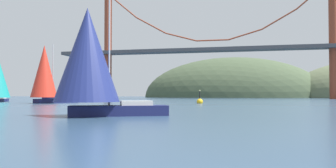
% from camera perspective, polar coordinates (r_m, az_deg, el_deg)
% --- Properties ---
extents(ground_plane, '(360.00, 360.00, 0.00)m').
position_cam_1_polar(ground_plane, '(29.44, -11.67, -4.93)').
color(ground_plane, '#2D4760').
extents(headland_center, '(82.95, 44.00, 37.00)m').
position_cam_1_polar(headland_center, '(161.85, 10.58, -2.20)').
color(headland_center, '#425138').
rests_on(headland_center, ground_plane).
extents(suspension_bridge, '(115.10, 6.00, 39.89)m').
position_cam_1_polar(suspension_bridge, '(123.44, 7.35, 6.21)').
color(suspension_bridge, brown).
rests_on(suspension_bridge, ground_plane).
extents(sailboat_blue_spinnaker, '(7.08, 4.66, 8.06)m').
position_cam_1_polar(sailboat_blue_spinnaker, '(95.35, -19.21, -0.40)').
color(sailboat_blue_spinnaker, '#191E4C').
rests_on(sailboat_blue_spinnaker, ground_plane).
extents(sailboat_scarlet_sail, '(6.74, 9.77, 10.86)m').
position_cam_1_polar(sailboat_scarlet_sail, '(66.15, -19.66, 1.66)').
color(sailboat_scarlet_sail, '#191E4C').
rests_on(sailboat_scarlet_sail, ground_plane).
extents(sailboat_navy_sail, '(9.34, 6.86, 9.40)m').
position_cam_1_polar(sailboat_navy_sail, '(27.17, -12.87, 4.18)').
color(sailboat_navy_sail, '#191E4C').
rests_on(sailboat_navy_sail, ground_plane).
extents(channel_buoy, '(1.10, 1.10, 2.64)m').
position_cam_1_polar(channel_buoy, '(61.73, 5.28, -2.86)').
color(channel_buoy, gold).
rests_on(channel_buoy, ground_plane).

